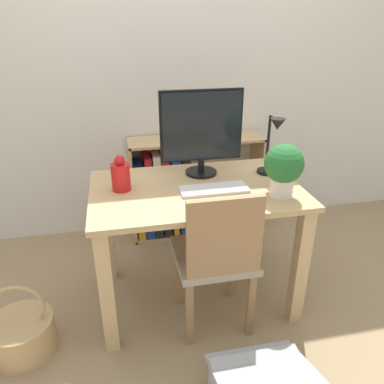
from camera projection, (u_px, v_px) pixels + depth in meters
name	position (u px, v px, depth m)	size (l,w,h in m)	color
ground_plane	(195.00, 295.00, 2.30)	(10.00, 10.00, 0.00)	#997F5B
wall_back	(167.00, 57.00, 2.60)	(8.00, 0.05, 2.60)	silver
desk	(196.00, 212.00, 2.06)	(1.11, 0.71, 0.73)	tan
monitor	(202.00, 129.00, 2.06)	(0.46, 0.18, 0.48)	black
keyboard	(214.00, 189.00, 1.95)	(0.36, 0.14, 0.02)	silver
vase	(121.00, 176.00, 1.93)	(0.10, 0.10, 0.19)	red
desk_lamp	(273.00, 141.00, 2.04)	(0.10, 0.19, 0.35)	black
potted_plant	(284.00, 167.00, 1.84)	(0.20, 0.20, 0.27)	silver
chair	(217.00, 256.00, 1.89)	(0.40, 0.40, 0.84)	#9E937F
bookshelf	(172.00, 191.00, 2.84)	(0.98, 0.28, 0.76)	tan
basket	(22.00, 334.00, 1.88)	(0.32, 0.32, 0.41)	tan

